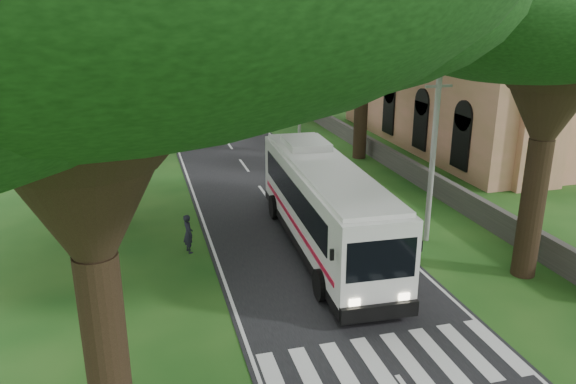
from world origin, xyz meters
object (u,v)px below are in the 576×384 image
church (480,78)px  pole_far (247,61)px  pole_near (433,149)px  distant_car_a (178,112)px  pedestrian (188,234)px  coach_bus (324,204)px  pole_mid (300,86)px  distant_car_c (192,79)px

church → pole_far: size_ratio=3.00×
pole_far → pole_near: bearing=-90.0°
distant_car_a → pedestrian: 29.59m
church → pedestrian: bearing=-148.2°
church → pole_near: church is taller
church → pedestrian: 26.98m
pole_far → coach_bus: pole_far is taller
church → pole_far: (-12.36, 24.45, -0.73)m
distant_car_a → pedestrian: (-1.99, -29.52, 0.20)m
church → coach_bus: (-17.06, -15.14, -2.89)m
pole_mid → coach_bus: size_ratio=0.63×
pole_mid → pedestrian: 21.44m
distant_car_c → pedestrian: (-5.72, -52.53, 0.09)m
pole_mid → church: bearing=-19.8°
pole_far → coach_bus: (-4.70, -39.60, -2.17)m
coach_bus → pedestrian: size_ratio=7.60×
pole_far → distant_car_a: pole_far is taller
church → pedestrian: church is taller
pole_near → pole_mid: 20.00m
pole_far → pedestrian: 40.00m
pole_near → pole_far: size_ratio=1.00×
pole_far → distant_car_c: bearing=108.1°
pole_near → distant_car_a: pole_near is taller
coach_bus → distant_car_a: bearing=99.2°
distant_car_c → pole_near: bearing=111.8°
church → coach_bus: size_ratio=1.88×
pole_near → church: bearing=51.5°
pole_mid → distant_car_a: 14.25m
pole_near → distant_car_a: (-8.32, 31.01, -3.53)m
coach_bus → distant_car_c: coach_bus is taller
coach_bus → distant_car_c: size_ratio=2.57×
distant_car_a → pedestrian: size_ratio=2.15×
pole_mid → distant_car_c: (-4.58, 34.02, -3.43)m
church → distant_car_c: bearing=113.8°
coach_bus → distant_car_c: bearing=92.3°
coach_bus → pole_near: bearing=-2.5°
pole_mid → distant_car_c: pole_mid is taller
distant_car_c → pedestrian: pedestrian is taller
pole_near → pole_far: 40.00m
pole_mid → pole_far: size_ratio=1.00×
pole_near → pedestrian: pole_near is taller
pole_near → distant_car_c: size_ratio=1.61×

